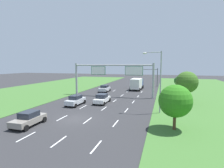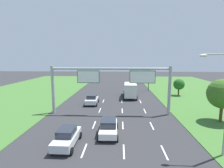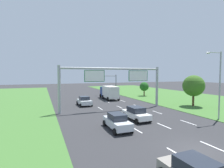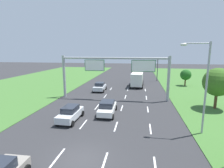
{
  "view_description": "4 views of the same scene",
  "coord_description": "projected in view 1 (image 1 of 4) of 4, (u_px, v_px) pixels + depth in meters",
  "views": [
    {
      "loc": [
        10.38,
        -18.7,
        6.69
      ],
      "look_at": [
        0.2,
        15.48,
        2.72
      ],
      "focal_mm": 28.0,
      "sensor_mm": 36.0,
      "label": 1
    },
    {
      "loc": [
        1.36,
        -8.26,
        8.03
      ],
      "look_at": [
        0.03,
        20.87,
        3.76
      ],
      "focal_mm": 28.0,
      "sensor_mm": 36.0,
      "label": 2
    },
    {
      "loc": [
        -10.63,
        -9.51,
        5.69
      ],
      "look_at": [
        0.73,
        18.9,
        3.99
      ],
      "focal_mm": 28.0,
      "sensor_mm": 36.0,
      "label": 3
    },
    {
      "loc": [
        4.01,
        -10.81,
        7.68
      ],
      "look_at": [
        -0.2,
        15.66,
        2.62
      ],
      "focal_mm": 28.0,
      "sensor_mm": 36.0,
      "label": 4
    }
  ],
  "objects": [
    {
      "name": "ground_plane",
      "position": [
        75.0,
        119.0,
        21.5
      ],
      "size": [
        200.0,
        200.0,
        0.0
      ],
      "primitive_type": "plane",
      "color": "#2D2D30"
    },
    {
      "name": "grass_verge_left",
      "position": [
        9.0,
        96.0,
        36.98
      ],
      "size": [
        24.0,
        120.0,
        0.06
      ],
      "primitive_type": "cube",
      "color": "#3D6B2D",
      "rests_on": "ground_plane"
    },
    {
      "name": "lane_dashes_inner_left",
      "position": [
        74.0,
        112.0,
        24.85
      ],
      "size": [
        0.14,
        44.4,
        0.01
      ],
      "color": "white",
      "rests_on": "ground_plane"
    },
    {
      "name": "lane_dashes_inner_right",
      "position": [
        97.0,
        114.0,
        23.86
      ],
      "size": [
        0.14,
        44.4,
        0.01
      ],
      "color": "white",
      "rests_on": "ground_plane"
    },
    {
      "name": "lane_dashes_slip",
      "position": [
        122.0,
        116.0,
        22.87
      ],
      "size": [
        0.14,
        44.4,
        0.01
      ],
      "color": "white",
      "rests_on": "ground_plane"
    },
    {
      "name": "car_near_red",
      "position": [
        76.0,
        100.0,
        28.91
      ],
      "size": [
        2.04,
        4.25,
        1.64
      ],
      "rotation": [
        0.0,
        0.0,
        -0.02
      ],
      "color": "silver",
      "rests_on": "ground_plane"
    },
    {
      "name": "car_lead_silver",
      "position": [
        29.0,
        119.0,
        19.19
      ],
      "size": [
        2.17,
        4.09,
        1.57
      ],
      "rotation": [
        0.0,
        0.0,
        0.03
      ],
      "color": "gray",
      "rests_on": "ground_plane"
    },
    {
      "name": "car_mid_lane",
      "position": [
        105.0,
        88.0,
        43.13
      ],
      "size": [
        2.28,
        4.06,
        1.67
      ],
      "rotation": [
        0.0,
        0.0,
        0.02
      ],
      "color": "silver",
      "rests_on": "ground_plane"
    },
    {
      "name": "car_far_ahead",
      "position": [
        102.0,
        99.0,
        30.36
      ],
      "size": [
        2.13,
        4.51,
        1.63
      ],
      "rotation": [
        0.0,
        0.0,
        0.02
      ],
      "color": "white",
      "rests_on": "ground_plane"
    },
    {
      "name": "box_truck",
      "position": [
        137.0,
        84.0,
        46.7
      ],
      "size": [
        2.89,
        7.28,
        3.02
      ],
      "rotation": [
        0.0,
        0.0,
        -0.04
      ],
      "color": "navy",
      "rests_on": "ground_plane"
    },
    {
      "name": "sign_gantry",
      "position": [
        113.0,
        73.0,
        36.51
      ],
      "size": [
        17.24,
        0.44,
        7.0
      ],
      "color": "#9EA0A5",
      "rests_on": "ground_plane"
    },
    {
      "name": "traffic_light_mast",
      "position": [
        151.0,
        74.0,
        52.89
      ],
      "size": [
        4.76,
        0.49,
        5.6
      ],
      "color": "#47494F",
      "rests_on": "ground_plane"
    },
    {
      "name": "street_lamp",
      "position": [
        158.0,
        77.0,
        23.63
      ],
      "size": [
        2.61,
        0.32,
        8.5
      ],
      "color": "#9EA0A5",
      "rests_on": "ground_plane"
    },
    {
      "name": "roadside_tree_near",
      "position": [
        175.0,
        101.0,
        17.64
      ],
      "size": [
        3.34,
        3.34,
        4.71
      ],
      "color": "#513823",
      "rests_on": "ground_plane"
    },
    {
      "name": "roadside_tree_mid",
      "position": [
        187.0,
        82.0,
        30.13
      ],
      "size": [
        3.74,
        3.74,
        5.54
      ],
      "color": "#513823",
      "rests_on": "ground_plane"
    },
    {
      "name": "roadside_tree_far",
      "position": [
        179.0,
        81.0,
        45.5
      ],
      "size": [
        2.35,
        2.35,
        3.68
      ],
      "color": "#513823",
      "rests_on": "ground_plane"
    }
  ]
}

